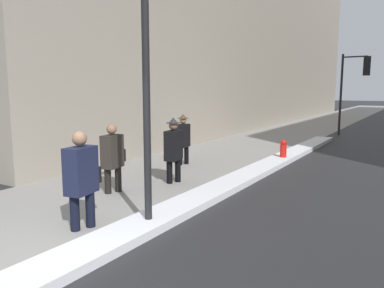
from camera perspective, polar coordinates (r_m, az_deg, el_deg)
name	(u,v)px	position (r m, az deg, el deg)	size (l,w,h in m)	color
ground_plane	(58,262)	(5.46, -19.75, -16.60)	(160.00, 160.00, 0.00)	#232326
sidewalk_slab	(281,135)	(19.11, 13.44, 1.32)	(4.00, 80.00, 0.01)	gray
snow_bank_curb	(259,170)	(10.46, 10.16, -3.88)	(0.72, 15.71, 0.14)	white
building_facade_left	(235,6)	(26.06, 6.64, 20.22)	(6.00, 36.00, 15.31)	gray
lamp_post	(146,72)	(5.98, -7.02, 10.81)	(0.28, 0.28, 4.13)	black
traffic_light_near	(356,77)	(19.94, 23.78, 9.37)	(1.31, 0.32, 3.97)	black
pedestrian_in_glasses	(82,176)	(6.25, -16.47, -4.65)	(0.39, 0.75, 1.61)	black
pedestrian_trailing	(113,155)	(8.30, -11.99, -1.67)	(0.37, 0.72, 1.52)	black
pedestrian_nearside	(174,147)	(8.99, -2.83, -0.53)	(0.37, 0.53, 1.60)	black
pedestrian_in_fedora	(183,137)	(11.19, -1.36, 1.05)	(0.35, 0.51, 1.54)	black
fire_hydrant	(283,151)	(12.11, 13.73, -1.01)	(0.20, 0.20, 0.70)	red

